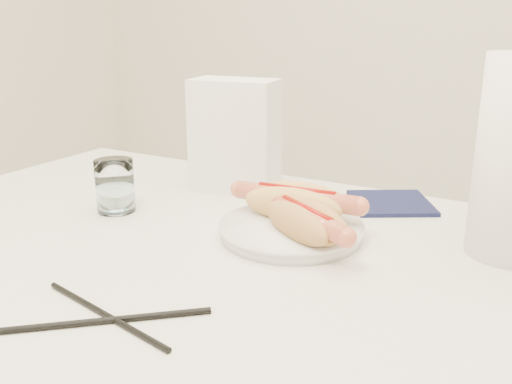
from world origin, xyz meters
The scene contains 9 objects.
table centered at (0.00, 0.00, 0.69)m, with size 1.20×0.80×0.75m.
plate centered at (0.09, 0.09, 0.76)m, with size 0.21×0.21×0.02m, color white.
hotdog_left centered at (0.08, 0.13, 0.79)m, with size 0.20×0.09×0.06m.
hotdog_right centered at (0.13, 0.06, 0.79)m, with size 0.17×0.14×0.05m.
water_glass centered at (-0.23, 0.05, 0.80)m, with size 0.07×0.07×0.09m, color white.
chopstick_near centered at (0.02, -0.24, 0.75)m, with size 0.01×0.01×0.24m, color black.
chopstick_far centered at (0.01, -0.22, 0.75)m, with size 0.01×0.01×0.22m, color black.
napkin_box centered at (-0.12, 0.26, 0.86)m, with size 0.16×0.09×0.21m, color white.
navy_napkin centered at (0.18, 0.32, 0.75)m, with size 0.14×0.14×0.01m, color #111537.
Camera 1 is at (0.44, -0.63, 1.07)m, focal length 39.68 mm.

